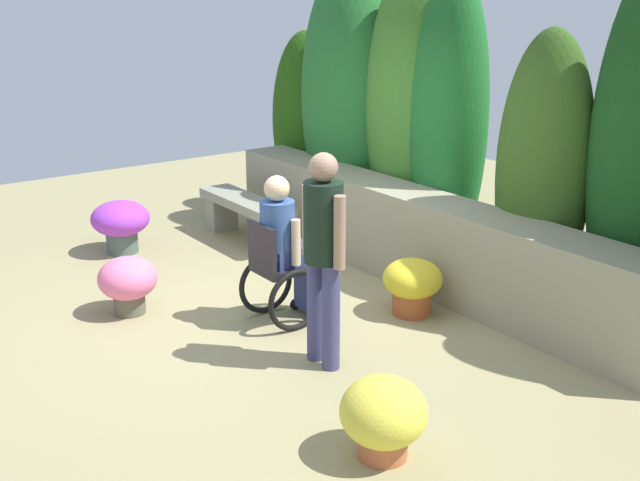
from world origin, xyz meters
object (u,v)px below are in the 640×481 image
at_px(flower_pot_terracotta_by_wall, 121,222).
at_px(flower_pot_small_foreground, 128,282).
at_px(stone_bench, 246,213).
at_px(flower_pot_purple_near, 383,416).
at_px(person_in_wheelchair, 283,254).
at_px(person_standing_companion, 323,246).
at_px(flower_pot_red_accent, 412,284).

height_order(flower_pot_terracotta_by_wall, flower_pot_small_foreground, flower_pot_terracotta_by_wall).
bearing_deg(flower_pot_small_foreground, stone_bench, 120.94).
bearing_deg(flower_pot_purple_near, person_in_wheelchair, 162.54).
bearing_deg(stone_bench, person_in_wheelchair, -26.20).
bearing_deg(person_standing_companion, flower_pot_red_accent, 107.31).
bearing_deg(person_standing_companion, person_in_wheelchair, 168.93).
distance_m(person_standing_companion, flower_pot_terracotta_by_wall, 3.56).
xyz_separation_m(stone_bench, flower_pot_terracotta_by_wall, (-0.49, -1.32, 0.00)).
bearing_deg(flower_pot_terracotta_by_wall, person_standing_companion, 3.44).
distance_m(person_standing_companion, flower_pot_purple_near, 1.51).
xyz_separation_m(flower_pot_red_accent, flower_pot_small_foreground, (-1.52, -2.07, 0.02)).
distance_m(stone_bench, flower_pot_small_foreground, 2.27).
height_order(stone_bench, flower_pot_small_foreground, flower_pot_small_foreground).
bearing_deg(flower_pot_small_foreground, person_in_wheelchair, 47.44).
bearing_deg(flower_pot_red_accent, stone_bench, -177.31).
xyz_separation_m(person_standing_companion, flower_pot_terracotta_by_wall, (-3.50, -0.21, -0.63)).
bearing_deg(person_in_wheelchair, person_standing_companion, -10.91).
xyz_separation_m(flower_pot_terracotta_by_wall, flower_pot_small_foreground, (1.66, -0.62, -0.04)).
height_order(flower_pot_purple_near, flower_pot_red_accent, flower_pot_purple_near).
bearing_deg(person_in_wheelchair, flower_pot_terracotta_by_wall, -167.92).
relative_size(person_in_wheelchair, flower_pot_red_accent, 2.46).
height_order(flower_pot_red_accent, flower_pot_small_foreground, flower_pot_small_foreground).
bearing_deg(flower_pot_terracotta_by_wall, person_in_wheelchair, 9.24).
bearing_deg(flower_pot_purple_near, flower_pot_terracotta_by_wall, 177.03).
distance_m(person_in_wheelchair, flower_pot_small_foreground, 1.46).
relative_size(person_in_wheelchair, flower_pot_purple_near, 2.39).
bearing_deg(person_in_wheelchair, flower_pot_red_accent, 64.17).
xyz_separation_m(person_in_wheelchair, flower_pot_red_accent, (0.56, 1.02, -0.33)).
height_order(flower_pot_purple_near, flower_pot_small_foreground, flower_pot_purple_near).
relative_size(flower_pot_purple_near, flower_pot_terracotta_by_wall, 0.87).
relative_size(flower_pot_terracotta_by_wall, flower_pot_red_accent, 1.19).
relative_size(stone_bench, flower_pot_red_accent, 2.81).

